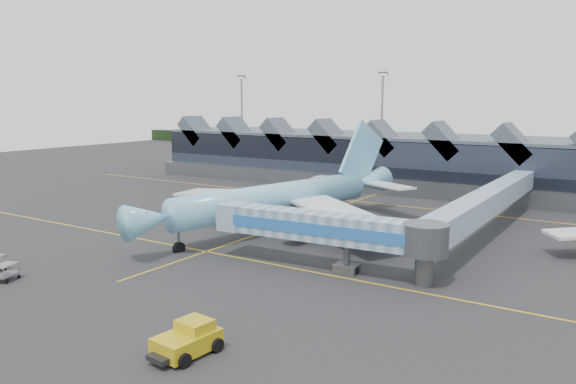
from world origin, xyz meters
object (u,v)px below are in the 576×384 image
Objects in this scene: jet_bridge at (338,231)px; pushback_tug at (188,340)px; main_airliner at (284,197)px; fuel_truck at (259,203)px.

jet_bridge is 20.86m from pushback_tug.
main_airliner is 35.81m from pushback_tug.
jet_bridge is at bearing -25.27° from fuel_truck.
fuel_truck is at bearing 125.38° from pushback_tug.
main_airliner reaches higher than fuel_truck.
main_airliner is 3.81× the size of fuel_truck.
fuel_truck is at bearing 138.50° from jet_bridge.
pushback_tug is (0.19, -20.64, -3.00)m from jet_bridge.
main_airliner is 18.49m from jet_bridge.
fuel_truck is 2.26× the size of pushback_tug.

